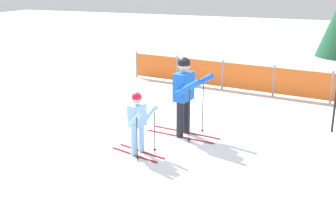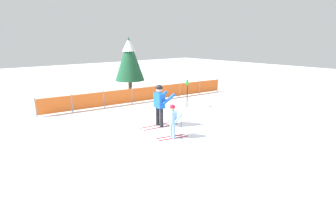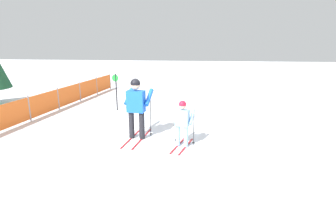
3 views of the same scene
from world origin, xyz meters
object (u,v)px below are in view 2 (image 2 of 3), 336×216
(safety_fence, at_px, (145,94))
(trail_marker, at_px, (187,91))
(skier_adult, at_px, (160,102))
(conifer_far, at_px, (129,58))
(skier_child, at_px, (173,118))

(safety_fence, bearing_deg, trail_marker, -68.67)
(skier_adult, distance_m, conifer_far, 7.96)
(trail_marker, bearing_deg, conifer_far, 89.41)
(trail_marker, bearing_deg, safety_fence, 111.33)
(skier_adult, distance_m, safety_fence, 4.54)
(safety_fence, xyz_separation_m, conifer_far, (1.04, 3.22, 1.82))
(skier_adult, bearing_deg, conifer_far, 74.12)
(safety_fence, distance_m, trail_marker, 2.72)
(conifer_far, xyz_separation_m, trail_marker, (-0.06, -5.72, -1.37))
(skier_child, height_order, conifer_far, conifer_far)
(safety_fence, relative_size, conifer_far, 3.07)
(safety_fence, relative_size, trail_marker, 7.67)
(skier_child, xyz_separation_m, conifer_far, (3.52, 8.57, 1.54))
(skier_adult, relative_size, trail_marker, 1.18)
(conifer_far, relative_size, trail_marker, 2.50)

